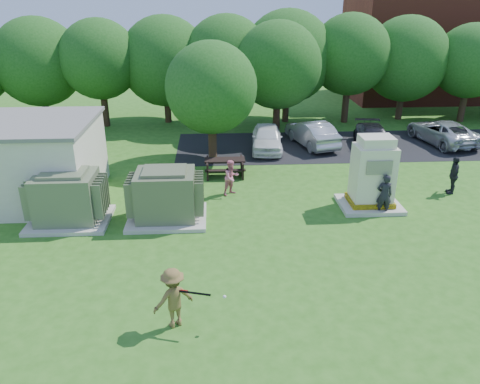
{
  "coord_description": "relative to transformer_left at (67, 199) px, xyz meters",
  "views": [
    {
      "loc": [
        -0.93,
        -11.96,
        8.09
      ],
      "look_at": [
        0.0,
        4.0,
        1.3
      ],
      "focal_mm": 35.0,
      "sensor_mm": 36.0,
      "label": 1
    }
  ],
  "objects": [
    {
      "name": "person_at_picnic",
      "position": [
        6.29,
        2.34,
        -0.19
      ],
      "size": [
        0.96,
        0.93,
        1.56
      ],
      "primitive_type": "imported",
      "rotation": [
        0.0,
        0.0,
        0.64
      ],
      "color": "pink",
      "rests_on": "ground"
    },
    {
      "name": "transformer_right",
      "position": [
        3.7,
        0.0,
        0.0
      ],
      "size": [
        3.0,
        2.4,
        2.07
      ],
      "color": "beige",
      "rests_on": "ground"
    },
    {
      "name": "generator_cabinet",
      "position": [
        11.91,
        0.73,
        0.34
      ],
      "size": [
        2.45,
        2.01,
        2.99
      ],
      "color": "beige",
      "rests_on": "ground"
    },
    {
      "name": "batter",
      "position": [
        4.44,
        -6.34,
        -0.12
      ],
      "size": [
        1.26,
        1.06,
        1.7
      ],
      "primitive_type": "imported",
      "rotation": [
        0.0,
        0.0,
        3.62
      ],
      "color": "brown",
      "rests_on": "ground"
    },
    {
      "name": "person_by_generator",
      "position": [
        12.19,
        -0.01,
        -0.13
      ],
      "size": [
        0.65,
        0.47,
        1.67
      ],
      "primitive_type": "imported",
      "rotation": [
        0.0,
        0.0,
        3.02
      ],
      "color": "black",
      "rests_on": "ground"
    },
    {
      "name": "tree_row",
      "position": [
        8.25,
        14.0,
        3.18
      ],
      "size": [
        41.3,
        13.3,
        7.3
      ],
      "color": "#47301E",
      "rests_on": "ground"
    },
    {
      "name": "person_walking_right",
      "position": [
        15.93,
        1.92,
        -0.13
      ],
      "size": [
        0.64,
        1.05,
        1.68
      ],
      "primitive_type": "imported",
      "rotation": [
        0.0,
        0.0,
        4.46
      ],
      "color": "#232429",
      "rests_on": "ground"
    },
    {
      "name": "car_dark",
      "position": [
        14.56,
        8.57,
        -0.36
      ],
      "size": [
        2.23,
        4.42,
        1.23
      ],
      "primitive_type": "imported",
      "rotation": [
        0.0,
        0.0,
        -0.12
      ],
      "color": "black",
      "rests_on": "ground"
    },
    {
      "name": "car_white",
      "position": [
        8.53,
        8.56,
        -0.27
      ],
      "size": [
        2.02,
        4.22,
        1.39
      ],
      "primitive_type": "imported",
      "rotation": [
        0.0,
        0.0,
        -0.09
      ],
      "color": "white",
      "rests_on": "ground"
    },
    {
      "name": "car_silver_a",
      "position": [
        11.19,
        9.22,
        -0.25
      ],
      "size": [
        2.58,
        4.59,
        1.43
      ],
      "primitive_type": "imported",
      "rotation": [
        0.0,
        0.0,
        3.4
      ],
      "color": "#A5A6AA",
      "rests_on": "ground"
    },
    {
      "name": "transformer_left",
      "position": [
        0.0,
        0.0,
        0.0
      ],
      "size": [
        3.0,
        2.4,
        2.07
      ],
      "color": "beige",
      "rests_on": "ground"
    },
    {
      "name": "brick_building",
      "position": [
        24.5,
        22.5,
        3.03
      ],
      "size": [
        15.0,
        8.0,
        8.0
      ],
      "primitive_type": "cube",
      "color": "maroon",
      "rests_on": "ground"
    },
    {
      "name": "car_silver_b",
      "position": [
        18.87,
        9.29,
        -0.3
      ],
      "size": [
        3.08,
        5.16,
        1.34
      ],
      "primitive_type": "imported",
      "rotation": [
        0.0,
        0.0,
        3.33
      ],
      "color": "#BABABF",
      "rests_on": "ground"
    },
    {
      "name": "parking_strip",
      "position": [
        13.5,
        9.0,
        -0.96
      ],
      "size": [
        20.0,
        6.0,
        0.01
      ],
      "primitive_type": "cube",
      "color": "#232326",
      "rests_on": "ground"
    },
    {
      "name": "batting_equipment",
      "position": [
        5.06,
        -6.5,
        0.12
      ],
      "size": [
        1.22,
        0.31,
        0.23
      ],
      "color": "black",
      "rests_on": "ground"
    },
    {
      "name": "ground",
      "position": [
        6.5,
        -4.5,
        -0.97
      ],
      "size": [
        120.0,
        120.0,
        0.0
      ],
      "primitive_type": "plane",
      "color": "#2D6619",
      "rests_on": "ground"
    },
    {
      "name": "picnic_table",
      "position": [
        6.07,
        4.66,
        -0.46
      ],
      "size": [
        1.92,
        1.44,
        0.82
      ],
      "color": "black",
      "rests_on": "ground"
    }
  ]
}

